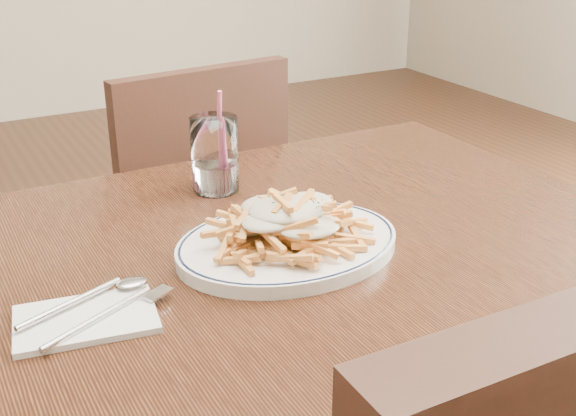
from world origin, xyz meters
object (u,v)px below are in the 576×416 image
table (261,291)px  water_glass (215,159)px  chair_far (189,221)px  loaded_fries (288,216)px  fries_plate (288,244)px

table → water_glass: 0.27m
water_glass → chair_far: bearing=77.3°
water_glass → loaded_fries: bearing=-90.9°
fries_plate → water_glass: size_ratio=2.22×
water_glass → table: bearing=-97.5°
table → fries_plate: size_ratio=2.99×
fries_plate → water_glass: 0.28m
table → fries_plate: 0.10m
loaded_fries → chair_far: bearing=82.0°
chair_far → loaded_fries: chair_far is taller
table → chair_far: bearing=79.2°
loaded_fries → water_glass: bearing=89.1°
loaded_fries → table: bearing=126.4°
fries_plate → loaded_fries: (-0.00, 0.00, 0.05)m
table → fries_plate: (0.03, -0.04, 0.09)m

